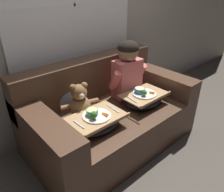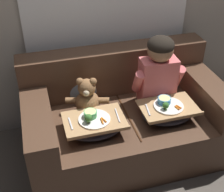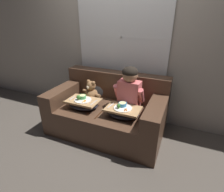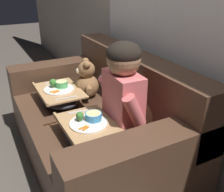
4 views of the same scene
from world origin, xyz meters
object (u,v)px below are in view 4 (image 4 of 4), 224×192
object	(u,v)px
child_figure	(123,84)
lap_tray_child	(89,131)
couch	(100,123)
teddy_bear	(86,81)
lap_tray_teddy	(59,95)
throw_pillow_behind_child	(149,103)
throw_pillow_behind_teddy	(109,76)

from	to	relation	value
child_figure	lap_tray_child	distance (m)	0.37
couch	teddy_bear	xyz separation A→B (m)	(-0.31, 0.03, 0.25)
lap_tray_teddy	throw_pillow_behind_child	bearing A→B (deg)	36.85
teddy_bear	lap_tray_teddy	world-z (taller)	teddy_bear
lap_tray_child	child_figure	bearing A→B (deg)	89.73
child_figure	lap_tray_teddy	xyz separation A→B (m)	(-0.62, -0.25, -0.27)
throw_pillow_behind_child	teddy_bear	xyz separation A→B (m)	(-0.62, -0.22, -0.01)
teddy_bear	throw_pillow_behind_teddy	bearing A→B (deg)	89.66
child_figure	teddy_bear	bearing A→B (deg)	-179.69
throw_pillow_behind_teddy	lap_tray_teddy	xyz separation A→B (m)	(-0.00, -0.46, -0.09)
throw_pillow_behind_child	child_figure	bearing A→B (deg)	-90.01
child_figure	teddy_bear	size ratio (longest dim) A/B	1.71
throw_pillow_behind_teddy	lap_tray_child	distance (m)	0.77
throw_pillow_behind_child	lap_tray_teddy	bearing A→B (deg)	-143.15
child_figure	lap_tray_child	size ratio (longest dim) A/B	1.34
throw_pillow_behind_teddy	teddy_bear	xyz separation A→B (m)	(-0.00, -0.22, -0.01)
throw_pillow_behind_teddy	teddy_bear	bearing A→B (deg)	-90.34
throw_pillow_behind_teddy	throw_pillow_behind_child	bearing A→B (deg)	0.00
throw_pillow_behind_child	teddy_bear	distance (m)	0.65
throw_pillow_behind_teddy	lap_tray_teddy	size ratio (longest dim) A/B	0.74
teddy_bear	lap_tray_teddy	distance (m)	0.26
throw_pillow_behind_child	throw_pillow_behind_teddy	world-z (taller)	throw_pillow_behind_teddy
couch	teddy_bear	distance (m)	0.40
lap_tray_child	throw_pillow_behind_child	bearing A→B (deg)	89.85
throw_pillow_behind_teddy	lap_tray_teddy	bearing A→B (deg)	-90.17
couch	throw_pillow_behind_teddy	distance (m)	0.47
throw_pillow_behind_child	lap_tray_teddy	xyz separation A→B (m)	(-0.62, -0.46, -0.09)
throw_pillow_behind_child	throw_pillow_behind_teddy	distance (m)	0.61
couch	child_figure	world-z (taller)	child_figure
couch	lap_tray_teddy	xyz separation A→B (m)	(-0.31, -0.22, 0.17)
child_figure	couch	bearing A→B (deg)	-174.41
throw_pillow_behind_teddy	child_figure	bearing A→B (deg)	-19.06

